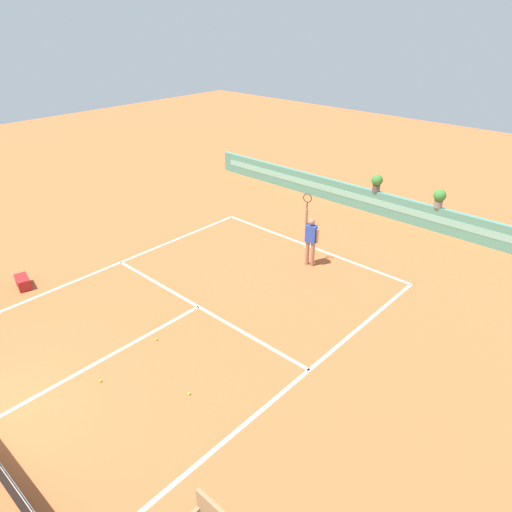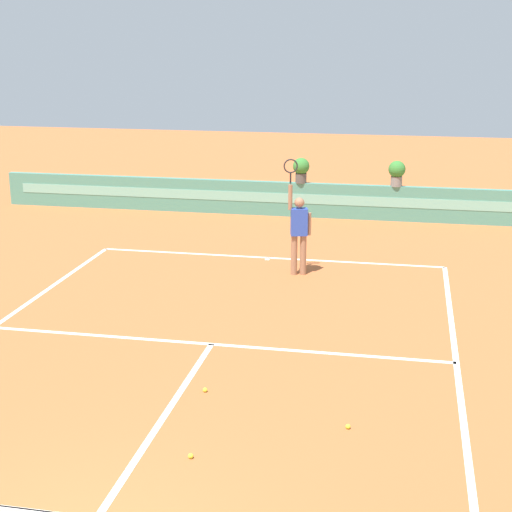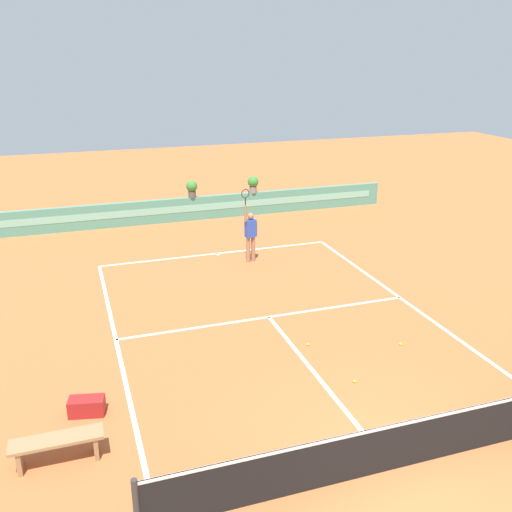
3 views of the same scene
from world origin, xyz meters
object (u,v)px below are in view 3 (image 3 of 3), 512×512
at_px(potted_plant_centre, 192,188).
at_px(tennis_ball_mid_court, 401,344).
at_px(bench_courtside, 57,444).
at_px(tennis_ball_near_baseline, 354,381).
at_px(potted_plant_right, 253,183).
at_px(gear_bag, 87,406).
at_px(tennis_player, 250,233).
at_px(tennis_ball_by_sideline, 308,344).

bearing_deg(potted_plant_centre, tennis_ball_mid_court, -79.06).
xyz_separation_m(bench_courtside, tennis_ball_near_baseline, (6.19, 0.65, -0.34)).
distance_m(tennis_ball_near_baseline, potted_plant_right, 13.93).
xyz_separation_m(tennis_ball_near_baseline, potted_plant_centre, (-0.54, 13.69, 1.38)).
relative_size(gear_bag, tennis_ball_mid_court, 10.29).
bearing_deg(tennis_player, tennis_ball_near_baseline, -91.52).
bearing_deg(tennis_ball_mid_court, potted_plant_right, 88.64).
height_order(tennis_ball_near_baseline, potted_plant_centre, potted_plant_centre).
distance_m(bench_courtside, tennis_ball_near_baseline, 6.24).
relative_size(tennis_ball_mid_court, potted_plant_right, 0.09).
bearing_deg(bench_courtside, tennis_ball_mid_court, 12.58).
bearing_deg(bench_courtside, tennis_player, 53.53).
relative_size(gear_bag, potted_plant_centre, 0.97).
relative_size(tennis_ball_near_baseline, potted_plant_centre, 0.09).
bearing_deg(tennis_player, bench_courtside, -126.47).
bearing_deg(potted_plant_centre, tennis_player, -82.48).
height_order(bench_courtside, potted_plant_right, potted_plant_right).
xyz_separation_m(bench_courtside, tennis_player, (6.41, 8.67, 0.67)).
xyz_separation_m(tennis_ball_mid_court, tennis_ball_by_sideline, (-2.19, 0.72, 0.00)).
bearing_deg(potted_plant_right, potted_plant_centre, 180.00).
distance_m(tennis_player, potted_plant_right, 6.01).
distance_m(tennis_ball_mid_court, tennis_ball_by_sideline, 2.31).
relative_size(gear_bag, tennis_ball_by_sideline, 10.29).
distance_m(gear_bag, tennis_ball_by_sideline, 5.47).
xyz_separation_m(gear_bag, tennis_ball_mid_court, (7.53, 0.48, -0.15)).
height_order(gear_bag, tennis_ball_near_baseline, gear_bag).
bearing_deg(tennis_ball_mid_court, tennis_player, 103.70).
xyz_separation_m(tennis_ball_by_sideline, potted_plant_centre, (-0.23, 11.81, 1.38)).
bearing_deg(tennis_ball_near_baseline, potted_plant_right, 80.93).
height_order(tennis_player, tennis_ball_near_baseline, tennis_player).
xyz_separation_m(tennis_ball_mid_court, potted_plant_centre, (-2.42, 12.53, 1.38)).
bearing_deg(tennis_ball_mid_court, gear_bag, -176.35).
height_order(tennis_ball_mid_court, potted_plant_right, potted_plant_right).
bearing_deg(tennis_ball_by_sideline, potted_plant_right, 78.09).
height_order(bench_courtside, tennis_player, tennis_player).
relative_size(tennis_ball_mid_court, tennis_ball_by_sideline, 1.00).
xyz_separation_m(tennis_player, tennis_ball_by_sideline, (-0.52, -6.15, -1.02)).
distance_m(tennis_ball_mid_court, potted_plant_right, 12.61).
height_order(bench_courtside, tennis_ball_mid_court, bench_courtside).
relative_size(tennis_ball_near_baseline, tennis_ball_by_sideline, 1.00).
relative_size(bench_courtside, potted_plant_right, 2.21).
bearing_deg(bench_courtside, potted_plant_centre, 68.46).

